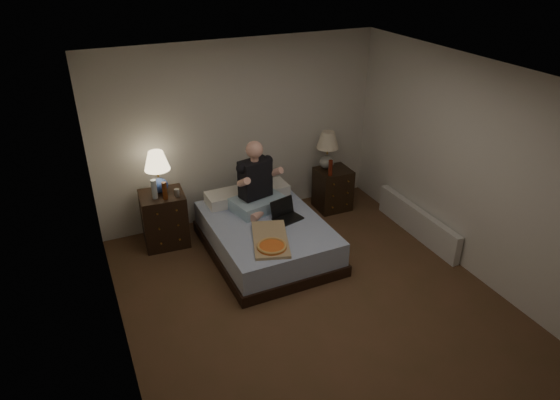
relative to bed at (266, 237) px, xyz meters
name	(u,v)px	position (x,y,z in m)	size (l,w,h in m)	color
floor	(313,301)	(0.08, -1.13, -0.22)	(4.00, 4.50, 0.00)	brown
ceiling	(322,79)	(0.08, -1.13, 2.28)	(4.00, 4.50, 0.00)	white
wall_back	(240,132)	(0.08, 1.12, 1.03)	(4.00, 2.50, 0.00)	silver
wall_front	(481,355)	(0.08, -3.38, 1.03)	(4.00, 2.50, 0.00)	silver
wall_left	(111,248)	(-1.92, -1.13, 1.03)	(4.50, 2.50, 0.00)	silver
wall_right	(471,169)	(2.08, -1.13, 1.03)	(4.50, 2.50, 0.00)	silver
bed	(266,237)	(0.00, 0.00, 0.00)	(1.34, 1.79, 0.45)	#5874B1
nightstand_left	(164,219)	(-1.13, 0.75, 0.14)	(0.55, 0.50, 0.72)	black
nightstand_right	(333,189)	(1.36, 0.69, 0.09)	(0.48, 0.43, 0.62)	black
lamp_left	(158,172)	(-1.13, 0.81, 0.78)	(0.32, 0.32, 0.56)	navy
lamp_right	(327,150)	(1.29, 0.79, 0.68)	(0.32, 0.32, 0.56)	gray
water_bottle	(154,189)	(-1.22, 0.68, 0.62)	(0.07, 0.07, 0.25)	silver
soda_can	(177,193)	(-0.96, 0.61, 0.55)	(0.07, 0.07, 0.10)	#BABAB5
beer_bottle_left	(165,191)	(-1.11, 0.60, 0.61)	(0.06, 0.06, 0.23)	#632B0E
beer_bottle_right	(330,168)	(1.22, 0.55, 0.51)	(0.06, 0.06, 0.23)	#5A1A0C
person	(257,177)	(0.03, 0.35, 0.69)	(0.66, 0.52, 0.93)	black
laptop	(288,211)	(0.27, -0.06, 0.34)	(0.34, 0.28, 0.24)	black
pizza_box	(272,247)	(-0.19, -0.62, 0.26)	(0.40, 0.76, 0.08)	tan
radiator	(417,222)	(2.01, -0.46, -0.02)	(0.10, 1.60, 0.40)	silver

